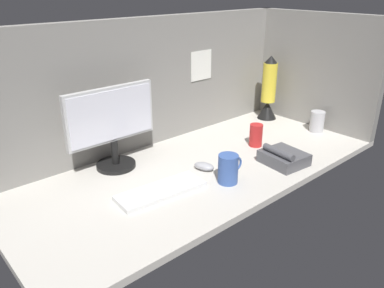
% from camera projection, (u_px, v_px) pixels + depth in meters
% --- Properties ---
extents(ground_plane, '(1.80, 0.80, 0.03)m').
position_uv_depth(ground_plane, '(201.00, 168.00, 1.80)').
color(ground_plane, beige).
extents(cubicle_wall_back, '(1.80, 0.06, 0.64)m').
position_uv_depth(cubicle_wall_back, '(151.00, 83.00, 1.92)').
color(cubicle_wall_back, gray).
rests_on(cubicle_wall_back, ground_plane).
extents(cubicle_wall_side, '(0.05, 0.80, 0.64)m').
position_uv_depth(cubicle_wall_side, '(314.00, 70.00, 2.20)').
color(cubicle_wall_side, gray).
rests_on(cubicle_wall_side, ground_plane).
extents(monitor, '(0.43, 0.18, 0.38)m').
position_uv_depth(monitor, '(112.00, 124.00, 1.69)').
color(monitor, black).
rests_on(monitor, ground_plane).
extents(keyboard, '(0.38, 0.16, 0.02)m').
position_uv_depth(keyboard, '(161.00, 191.00, 1.55)').
color(keyboard, silver).
rests_on(keyboard, ground_plane).
extents(mouse, '(0.09, 0.11, 0.03)m').
position_uv_depth(mouse, '(204.00, 166.00, 1.74)').
color(mouse, '#99999E').
rests_on(mouse, ground_plane).
extents(mug_red_plastic, '(0.07, 0.07, 0.12)m').
position_uv_depth(mug_red_plastic, '(256.00, 135.00, 1.97)').
color(mug_red_plastic, red).
rests_on(mug_red_plastic, ground_plane).
extents(mug_ceramic_blue, '(0.13, 0.09, 0.13)m').
position_uv_depth(mug_ceramic_blue, '(228.00, 169.00, 1.61)').
color(mug_ceramic_blue, '#38569E').
rests_on(mug_ceramic_blue, ground_plane).
extents(mug_steel, '(0.08, 0.08, 0.12)m').
position_uv_depth(mug_steel, '(317.00, 121.00, 2.17)').
color(mug_steel, '#B2B2B7').
rests_on(mug_steel, ground_plane).
extents(lava_lamp, '(0.12, 0.12, 0.39)m').
position_uv_depth(lava_lamp, '(268.00, 93.00, 2.33)').
color(lava_lamp, black).
rests_on(lava_lamp, ground_plane).
extents(desk_phone, '(0.19, 0.21, 0.09)m').
position_uv_depth(desk_phone, '(283.00, 157.00, 1.79)').
color(desk_phone, '#4C4C51').
rests_on(desk_phone, ground_plane).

